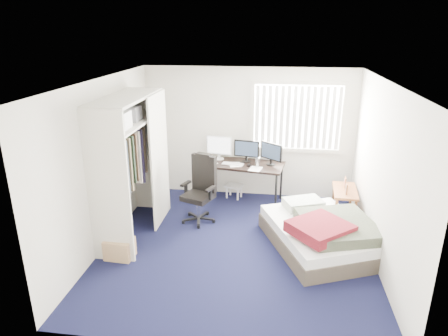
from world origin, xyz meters
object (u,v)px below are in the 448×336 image
Objects in this scene: nightstand at (345,193)px; bed at (322,233)px; office_chair at (200,196)px; desk at (243,162)px.

nightstand reaches higher than bed.
nightstand is at bearing 8.99° from office_chair.
bed is (1.99, -0.70, -0.19)m from office_chair.
nightstand is (2.46, 0.39, 0.02)m from office_chair.
bed is at bearing -113.40° from nightstand.
office_chair reaches higher than bed.
office_chair is 1.46× the size of nightstand.
nightstand is at bearing 66.60° from bed.
desk is 2.03× the size of nightstand.
office_chair is 2.12m from bed.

